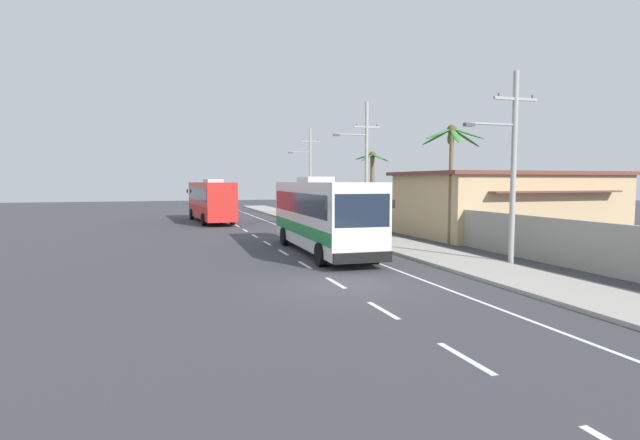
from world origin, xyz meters
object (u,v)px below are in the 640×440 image
at_px(motorcycle_beside_bus, 307,224).
at_px(palm_second, 372,177).
at_px(coach_bus_foreground, 322,213).
at_px(coach_bus_far_lane, 211,200).
at_px(pedestrian_midwalk, 348,216).
at_px(palm_nearest, 452,154).
at_px(roadside_building, 507,203).
at_px(utility_pole_nearest, 512,162).
at_px(pedestrian_far_walk, 343,218).
at_px(utility_pole_mid, 365,163).
at_px(utility_pole_far, 309,170).
at_px(pedestrian_near_kerb, 330,216).

bearing_deg(motorcycle_beside_bus, palm_second, 32.79).
xyz_separation_m(coach_bus_foreground, palm_second, (8.75, 13.62, 1.98)).
xyz_separation_m(coach_bus_far_lane, pedestrian_midwalk, (9.32, -9.95, -0.97)).
xyz_separation_m(motorcycle_beside_bus, pedestrian_midwalk, (3.82, 2.00, 0.38)).
height_order(palm_nearest, roadside_building, palm_nearest).
relative_size(motorcycle_beside_bus, palm_nearest, 0.28).
distance_m(utility_pole_nearest, roadside_building, 13.38).
bearing_deg(pedestrian_far_walk, utility_pole_mid, -172.32).
height_order(motorcycle_beside_bus, utility_pole_far, utility_pole_far).
distance_m(coach_bus_far_lane, utility_pole_mid, 15.56).
xyz_separation_m(coach_bus_foreground, pedestrian_midwalk, (5.70, 11.20, -1.01)).
distance_m(pedestrian_near_kerb, roadside_building, 12.97).
bearing_deg(pedestrian_far_walk, pedestrian_near_kerb, -77.03).
bearing_deg(utility_pole_far, motorcycle_beside_bus, -107.00).
bearing_deg(motorcycle_beside_bus, utility_pole_mid, 6.20).
bearing_deg(coach_bus_foreground, coach_bus_far_lane, 99.71).
xyz_separation_m(pedestrian_midwalk, utility_pole_far, (1.16, 14.30, 3.82)).
bearing_deg(coach_bus_foreground, utility_pole_mid, 56.30).
bearing_deg(roadside_building, pedestrian_midwalk, 142.91).
height_order(pedestrian_near_kerb, utility_pole_mid, utility_pole_mid).
height_order(coach_bus_foreground, pedestrian_far_walk, coach_bus_foreground).
relative_size(coach_bus_far_lane, palm_nearest, 1.64).
bearing_deg(palm_nearest, utility_pole_mid, 101.10).
xyz_separation_m(coach_bus_foreground, utility_pole_nearest, (6.73, -6.10, 2.49)).
xyz_separation_m(utility_pole_nearest, palm_nearest, (1.45, 7.05, 0.76)).
distance_m(utility_pole_far, roadside_building, 22.72).
distance_m(pedestrian_midwalk, utility_pole_far, 14.84).
bearing_deg(utility_pole_far, pedestrian_midwalk, -94.66).
relative_size(coach_bus_far_lane, motorcycle_beside_bus, 5.81).
bearing_deg(coach_bus_far_lane, pedestrian_near_kerb, -46.62).
bearing_deg(pedestrian_far_walk, coach_bus_foreground, 74.95).
bearing_deg(motorcycle_beside_bus, pedestrian_near_kerb, 49.12).
relative_size(coach_bus_foreground, utility_pole_nearest, 1.38).
relative_size(pedestrian_midwalk, palm_nearest, 0.24).
bearing_deg(coach_bus_foreground, pedestrian_midwalk, 63.01).
relative_size(coach_bus_far_lane, palm_second, 1.86).
xyz_separation_m(coach_bus_foreground, utility_pole_far, (6.87, 25.49, 2.80)).
bearing_deg(utility_pole_mid, utility_pole_far, 88.55).
xyz_separation_m(coach_bus_far_lane, utility_pole_nearest, (10.35, -27.25, 2.53)).
bearing_deg(palm_nearest, utility_pole_nearest, -101.62).
bearing_deg(pedestrian_far_walk, utility_pole_nearest, 107.95).
height_order(pedestrian_midwalk, palm_nearest, palm_nearest).
xyz_separation_m(coach_bus_far_lane, palm_second, (12.37, -7.53, 2.02)).
bearing_deg(pedestrian_midwalk, utility_pole_mid, 165.47).
height_order(motorcycle_beside_bus, utility_pole_mid, utility_pole_mid).
relative_size(pedestrian_near_kerb, roadside_building, 0.11).
relative_size(motorcycle_beside_bus, utility_pole_nearest, 0.23).
relative_size(motorcycle_beside_bus, pedestrian_near_kerb, 1.22).
xyz_separation_m(pedestrian_near_kerb, palm_second, (4.09, 1.22, 3.04)).
height_order(coach_bus_foreground, utility_pole_far, utility_pole_far).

